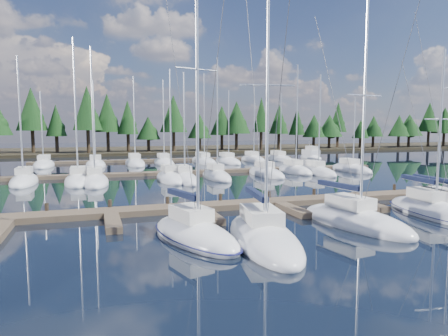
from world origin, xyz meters
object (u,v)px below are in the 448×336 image
object	(u,v)px
front_sailboat_2	(263,237)
front_sailboat_3	(354,221)
front_sailboat_4	(431,211)
motor_yacht_right	(311,156)
front_sailboat_1	(194,234)
main_dock	(278,204)
front_sailboat_5	(446,210)

from	to	relation	value
front_sailboat_2	front_sailboat_3	distance (m)	6.84
front_sailboat_4	motor_yacht_right	bearing A→B (deg)	68.73
front_sailboat_3	front_sailboat_2	bearing A→B (deg)	-166.69
motor_yacht_right	front_sailboat_1	bearing A→B (deg)	-126.26
main_dock	front_sailboat_3	xyz separation A→B (m)	(1.80, -6.65, 0.08)
front_sailboat_5	motor_yacht_right	size ratio (longest dim) A/B	1.90
front_sailboat_3	front_sailboat_5	distance (m)	7.79
front_sailboat_4	front_sailboat_5	xyz separation A→B (m)	(1.12, -0.18, 0.03)
front_sailboat_3	front_sailboat_4	size ratio (longest dim) A/B	1.20
front_sailboat_1	motor_yacht_right	size ratio (longest dim) A/B	1.98
front_sailboat_1	front_sailboat_3	world-z (taller)	front_sailboat_1
front_sailboat_2	motor_yacht_right	distance (m)	57.82
front_sailboat_5	front_sailboat_4	bearing A→B (deg)	170.96
front_sailboat_2	front_sailboat_5	world-z (taller)	front_sailboat_5
front_sailboat_1	front_sailboat_5	xyz separation A→B (m)	(17.65, 0.67, -0.01)
front_sailboat_1	front_sailboat_2	world-z (taller)	front_sailboat_1
main_dock	motor_yacht_right	world-z (taller)	motor_yacht_right
main_dock	front_sailboat_1	bearing A→B (deg)	-140.34
front_sailboat_3	main_dock	bearing A→B (deg)	105.12
main_dock	front_sailboat_4	world-z (taller)	front_sailboat_4
front_sailboat_2	front_sailboat_5	xyz separation A→B (m)	(14.42, 2.18, 0.02)
front_sailboat_5	main_dock	bearing A→B (deg)	147.70
front_sailboat_1	front_sailboat_5	distance (m)	17.67
front_sailboat_4	front_sailboat_2	bearing A→B (deg)	-169.93
motor_yacht_right	front_sailboat_5	bearing A→B (deg)	-109.99
front_sailboat_3	front_sailboat_5	size ratio (longest dim) A/B	0.92
front_sailboat_1	motor_yacht_right	xyz separation A→B (m)	(34.54, 47.10, 0.13)
main_dock	front_sailboat_4	bearing A→B (deg)	-34.80
main_dock	front_sailboat_3	bearing A→B (deg)	-74.88
front_sailboat_1	main_dock	bearing A→B (deg)	39.66
front_sailboat_2	front_sailboat_4	xyz separation A→B (m)	(13.29, 2.36, -0.01)
front_sailboat_1	front_sailboat_3	distance (m)	9.89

